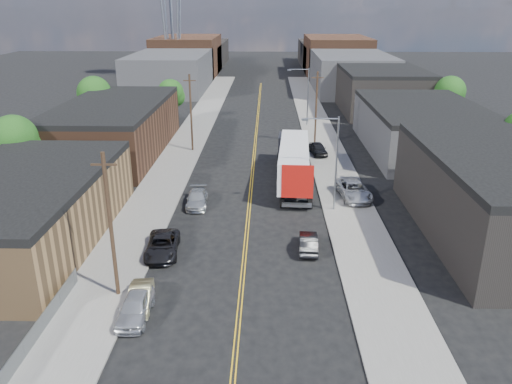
{
  "coord_description": "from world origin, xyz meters",
  "views": [
    {
      "loc": [
        1.69,
        -18.56,
        18.35
      ],
      "look_at": [
        0.72,
        23.19,
        2.5
      ],
      "focal_mm": 35.0,
      "sensor_mm": 36.0,
      "label": 1
    }
  ],
  "objects_px": {
    "semi_truck": "(293,158)",
    "car_right_lot_c": "(318,149)",
    "car_left_a": "(135,307)",
    "car_right_oncoming": "(308,243)",
    "car_left_c": "(162,245)",
    "car_left_b": "(140,297)",
    "car_right_lot_a": "(354,190)",
    "car_left_d": "(197,199)"
  },
  "relations": [
    {
      "from": "semi_truck",
      "to": "car_right_lot_a",
      "type": "bearing_deg",
      "value": -39.04
    },
    {
      "from": "semi_truck",
      "to": "car_left_c",
      "type": "bearing_deg",
      "value": -118.73
    },
    {
      "from": "car_left_b",
      "to": "car_right_lot_a",
      "type": "bearing_deg",
      "value": 42.67
    },
    {
      "from": "car_left_b",
      "to": "car_left_c",
      "type": "xyz_separation_m",
      "value": [
        0.0,
        7.21,
        0.08
      ]
    },
    {
      "from": "car_right_oncoming",
      "to": "car_right_lot_a",
      "type": "distance_m",
      "value": 12.35
    },
    {
      "from": "car_left_c",
      "to": "car_right_lot_c",
      "type": "bearing_deg",
      "value": 56.88
    },
    {
      "from": "semi_truck",
      "to": "car_left_d",
      "type": "relative_size",
      "value": 3.66
    },
    {
      "from": "car_right_lot_a",
      "to": "car_left_b",
      "type": "bearing_deg",
      "value": -137.08
    },
    {
      "from": "car_left_a",
      "to": "car_right_lot_c",
      "type": "height_order",
      "value": "car_right_lot_c"
    },
    {
      "from": "car_left_a",
      "to": "car_right_oncoming",
      "type": "bearing_deg",
      "value": 39.39
    },
    {
      "from": "semi_truck",
      "to": "car_left_b",
      "type": "bearing_deg",
      "value": -110.51
    },
    {
      "from": "semi_truck",
      "to": "car_left_a",
      "type": "height_order",
      "value": "semi_truck"
    },
    {
      "from": "semi_truck",
      "to": "car_right_lot_c",
      "type": "xyz_separation_m",
      "value": [
        3.7,
        9.9,
        -1.69
      ]
    },
    {
      "from": "car_left_a",
      "to": "car_left_b",
      "type": "relative_size",
      "value": 1.13
    },
    {
      "from": "car_left_c",
      "to": "car_right_lot_c",
      "type": "xyz_separation_m",
      "value": [
        14.6,
        27.23,
        0.17
      ]
    },
    {
      "from": "semi_truck",
      "to": "car_left_b",
      "type": "distance_m",
      "value": 26.92
    },
    {
      "from": "car_left_d",
      "to": "car_right_lot_c",
      "type": "height_order",
      "value": "car_right_lot_c"
    },
    {
      "from": "semi_truck",
      "to": "car_right_lot_a",
      "type": "relative_size",
      "value": 2.93
    },
    {
      "from": "car_left_c",
      "to": "car_left_d",
      "type": "xyz_separation_m",
      "value": [
        1.35,
        10.0,
        -0.04
      ]
    },
    {
      "from": "semi_truck",
      "to": "car_left_b",
      "type": "xyz_separation_m",
      "value": [
        -10.9,
        -24.54,
        -1.93
      ]
    },
    {
      "from": "car_left_b",
      "to": "car_right_lot_a",
      "type": "relative_size",
      "value": 0.66
    },
    {
      "from": "car_left_d",
      "to": "car_right_lot_c",
      "type": "bearing_deg",
      "value": 48.79
    },
    {
      "from": "semi_truck",
      "to": "car_right_lot_c",
      "type": "bearing_deg",
      "value": 72.94
    },
    {
      "from": "car_left_b",
      "to": "car_left_d",
      "type": "relative_size",
      "value": 0.83
    },
    {
      "from": "semi_truck",
      "to": "car_right_oncoming",
      "type": "xyz_separation_m",
      "value": [
        0.5,
        -16.47,
        -1.91
      ]
    },
    {
      "from": "car_left_a",
      "to": "car_right_oncoming",
      "type": "height_order",
      "value": "car_left_a"
    },
    {
      "from": "car_right_oncoming",
      "to": "car_right_lot_a",
      "type": "height_order",
      "value": "car_right_lot_a"
    },
    {
      "from": "semi_truck",
      "to": "car_right_oncoming",
      "type": "bearing_deg",
      "value": -84.82
    },
    {
      "from": "semi_truck",
      "to": "car_left_a",
      "type": "bearing_deg",
      "value": -109.46
    },
    {
      "from": "car_left_c",
      "to": "car_right_lot_c",
      "type": "distance_m",
      "value": 30.9
    },
    {
      "from": "car_right_lot_a",
      "to": "car_right_lot_c",
      "type": "height_order",
      "value": "car_right_lot_a"
    },
    {
      "from": "car_left_b",
      "to": "car_right_lot_a",
      "type": "xyz_separation_m",
      "value": [
        16.72,
        19.21,
        0.33
      ]
    },
    {
      "from": "car_right_lot_c",
      "to": "semi_truck",
      "type": "bearing_deg",
      "value": -119.98
    },
    {
      "from": "car_left_a",
      "to": "car_left_c",
      "type": "relative_size",
      "value": 0.85
    },
    {
      "from": "car_right_lot_c",
      "to": "car_left_d",
      "type": "bearing_deg",
      "value": -137.05
    },
    {
      "from": "car_left_a",
      "to": "car_left_b",
      "type": "bearing_deg",
      "value": 90.08
    },
    {
      "from": "car_left_b",
      "to": "car_right_lot_c",
      "type": "xyz_separation_m",
      "value": [
        14.6,
        34.44,
        0.24
      ]
    },
    {
      "from": "car_left_b",
      "to": "semi_truck",
      "type": "bearing_deg",
      "value": 59.76
    },
    {
      "from": "car_right_lot_c",
      "to": "car_left_b",
      "type": "bearing_deg",
      "value": -122.46
    },
    {
      "from": "car_left_b",
      "to": "car_right_lot_a",
      "type": "distance_m",
      "value": 25.47
    },
    {
      "from": "car_left_a",
      "to": "car_left_d",
      "type": "bearing_deg",
      "value": 85.91
    },
    {
      "from": "car_left_b",
      "to": "car_left_a",
      "type": "bearing_deg",
      "value": -96.29
    }
  ]
}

